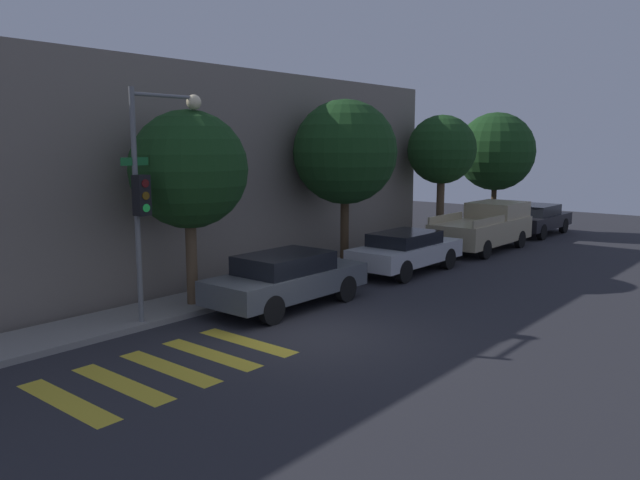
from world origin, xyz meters
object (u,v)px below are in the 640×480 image
Objects in this scene: sedan_middle at (406,250)px; tree_midblock at (345,152)px; pickup_truck at (485,226)px; tree_behind_truck at (496,152)px; sedan_near_corner at (287,278)px; tree_near_corner at (189,170)px; sedan_far_end at (535,219)px; tree_far_end at (442,150)px; traffic_light_pole at (153,174)px.

tree_midblock is at bearing 119.77° from sedan_middle.
tree_behind_truck reaches higher than pickup_truck.
sedan_near_corner is 5.94m from tree_midblock.
sedan_middle is 0.89× the size of tree_near_corner.
sedan_middle is 11.24m from sedan_far_end.
pickup_truck is 1.04× the size of tree_near_corner.
tree_far_end reaches higher than sedan_far_end.
tree_midblock is (-12.25, 1.76, 3.14)m from sedan_far_end.
sedan_middle is at bearing -13.43° from tree_near_corner.
pickup_truck reaches higher than sedan_near_corner.
traffic_light_pole is 0.96× the size of tree_midblock.
traffic_light_pole is at bearing 175.05° from pickup_truck.
pickup_truck is (5.88, 0.00, 0.19)m from sedan_middle.
tree_near_corner is (-1.64, 1.76, 2.77)m from sedan_near_corner.
pickup_truck is at bearing 0.00° from sedan_near_corner.
tree_behind_truck is at bearing 1.45° from traffic_light_pole.
sedan_far_end is 0.85× the size of tree_far_end.
tree_near_corner is 6.37m from tree_midblock.
tree_behind_truck reaches higher than tree_near_corner.
traffic_light_pole is at bearing -176.40° from tree_midblock.
traffic_light_pole is 4.29m from sedan_near_corner.
tree_behind_truck is at bearing 0.00° from tree_near_corner.
tree_near_corner reaches higher than sedan_middle.
sedan_middle is (5.73, 0.00, -0.03)m from sedan_near_corner.
traffic_light_pole is 1.18× the size of sedan_near_corner.
pickup_truck is 1.15× the size of sedan_far_end.
sedan_near_corner is at bearing 180.00° from sedan_far_end.
sedan_far_end is 0.81× the size of tree_behind_truck.
sedan_far_end is 18.90m from tree_near_corner.
sedan_middle is 0.80× the size of tree_midblock.
tree_far_end is at bearing -180.00° from tree_behind_truck.
sedan_near_corner is 0.87× the size of pickup_truck.
tree_far_end is 0.95× the size of tree_behind_truck.
tree_far_end reaches higher than sedan_middle.
tree_far_end is (-5.84, 1.76, 3.17)m from sedan_far_end.
pickup_truck reaches higher than sedan_far_end.
sedan_far_end is at bearing 0.00° from pickup_truck.
tree_midblock reaches higher than pickup_truck.
traffic_light_pole is 9.29m from sedan_middle.
pickup_truck is 0.98× the size of tree_far_end.
tree_near_corner is at bearing 180.00° from tree_far_end.
pickup_truck is 0.93× the size of tree_behind_truck.
traffic_light_pole is at bearing -178.02° from tree_far_end.
sedan_middle is at bearing -60.23° from tree_midblock.
traffic_light_pole reaches higher than tree_near_corner.
traffic_light_pole is at bearing 171.77° from sedan_middle.
tree_far_end is (12.77, 0.00, 0.39)m from tree_near_corner.
sedan_far_end is (16.97, 0.00, -0.01)m from sedan_near_corner.
tree_midblock is (-6.89, 1.76, 2.97)m from pickup_truck.
sedan_far_end is 3.61m from tree_behind_truck.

